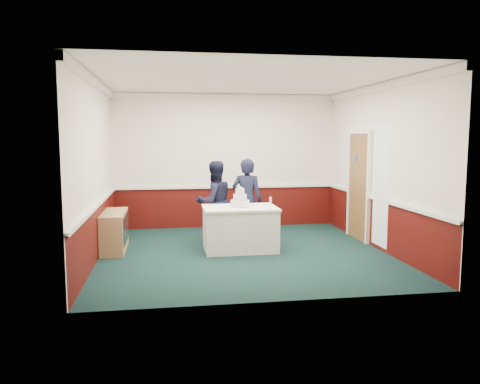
{
  "coord_description": "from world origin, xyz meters",
  "views": [
    {
      "loc": [
        -1.32,
        -7.99,
        2.04
      ],
      "look_at": [
        -0.08,
        -0.1,
        1.1
      ],
      "focal_mm": 35.0,
      "sensor_mm": 36.0,
      "label": 1
    }
  ],
  "objects": [
    {
      "name": "person_woman",
      "position": [
        0.21,
        0.86,
        0.82
      ],
      "size": [
        0.7,
        0.59,
        1.64
      ],
      "primitive_type": "imported",
      "rotation": [
        0.0,
        0.0,
        2.76
      ],
      "color": "black",
      "rests_on": "ground"
    },
    {
      "name": "wedding_cake",
      "position": [
        -0.03,
        0.24,
        0.9
      ],
      "size": [
        0.35,
        0.35,
        0.36
      ],
      "color": "white",
      "rests_on": "cake_table"
    },
    {
      "name": "cake_table",
      "position": [
        -0.03,
        0.24,
        0.4
      ],
      "size": [
        1.32,
        0.92,
        0.79
      ],
      "color": "white",
      "rests_on": "ground"
    },
    {
      "name": "room_shell",
      "position": [
        0.08,
        0.61,
        1.97
      ],
      "size": [
        5.0,
        5.0,
        3.0
      ],
      "color": "white",
      "rests_on": "ground"
    },
    {
      "name": "sideboard",
      "position": [
        -2.28,
        0.57,
        0.35
      ],
      "size": [
        0.41,
        1.2,
        0.7
      ],
      "color": "#A3774F",
      "rests_on": "ground"
    },
    {
      "name": "ground",
      "position": [
        0.0,
        0.0,
        0.0
      ],
      "size": [
        5.0,
        5.0,
        0.0
      ],
      "primitive_type": "plane",
      "color": "black",
      "rests_on": "ground"
    },
    {
      "name": "cake_knife",
      "position": [
        -0.06,
        0.04,
        0.79
      ],
      "size": [
        0.07,
        0.22,
        0.0
      ],
      "primitive_type": "cube",
      "rotation": [
        0.0,
        0.0,
        -0.25
      ],
      "color": "silver",
      "rests_on": "cake_table"
    },
    {
      "name": "person_man",
      "position": [
        -0.42,
        0.93,
        0.79
      ],
      "size": [
        0.93,
        0.83,
        1.59
      ],
      "primitive_type": "imported",
      "rotation": [
        0.0,
        0.0,
        3.5
      ],
      "color": "black",
      "rests_on": "ground"
    },
    {
      "name": "champagne_flute",
      "position": [
        0.47,
        -0.04,
        0.93
      ],
      "size": [
        0.05,
        0.05,
        0.21
      ],
      "color": "silver",
      "rests_on": "cake_table"
    }
  ]
}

